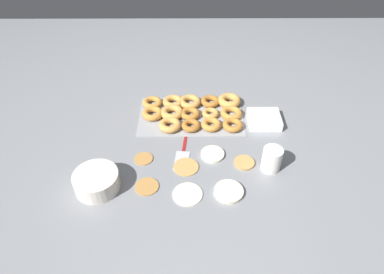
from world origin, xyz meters
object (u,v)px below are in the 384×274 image
at_px(pancake_3, 213,155).
at_px(spatula, 183,156).
at_px(pancake_1, 188,194).
at_px(pancake_2, 229,192).
at_px(pancake_4, 186,167).
at_px(donut_tray, 193,112).
at_px(batter_bowl, 97,181).
at_px(paper_cup, 272,159).
at_px(pancake_6, 147,186).
at_px(pancake_5, 244,163).
at_px(container_stack, 264,119).
at_px(pancake_0, 144,158).

bearing_deg(pancake_3, spatula, 0.73).
relative_size(pancake_1, pancake_2, 1.02).
height_order(pancake_2, pancake_3, pancake_2).
relative_size(pancake_2, pancake_4, 1.09).
distance_m(donut_tray, batter_bowl, 0.61).
height_order(donut_tray, spatula, donut_tray).
bearing_deg(pancake_4, pancake_1, 92.62).
bearing_deg(pancake_4, pancake_2, 140.44).
relative_size(pancake_4, paper_cup, 1.01).
height_order(batter_bowl, paper_cup, paper_cup).
xyz_separation_m(pancake_2, batter_bowl, (0.52, -0.03, 0.03)).
xyz_separation_m(donut_tray, batter_bowl, (0.38, 0.47, 0.02)).
bearing_deg(spatula, pancake_1, 12.11).
relative_size(pancake_6, batter_bowl, 0.54).
distance_m(pancake_2, pancake_6, 0.33).
bearing_deg(pancake_3, pancake_2, 104.31).
height_order(pancake_6, spatula, pancake_6).
distance_m(pancake_3, pancake_4, 0.13).
distance_m(pancake_2, pancake_3, 0.21).
relative_size(pancake_3, pancake_5, 1.18).
xyz_separation_m(pancake_2, pancake_3, (0.05, -0.21, -0.00)).
relative_size(pancake_3, batter_bowl, 0.58).
bearing_deg(spatula, pancake_5, 86.46).
xyz_separation_m(container_stack, spatula, (0.39, 0.23, -0.02)).
distance_m(pancake_5, container_stack, 0.30).
height_order(paper_cup, spatula, paper_cup).
height_order(pancake_3, spatula, pancake_3).
distance_m(pancake_2, paper_cup, 0.23).
bearing_deg(pancake_6, paper_cup, -168.77).
relative_size(pancake_1, pancake_4, 1.11).
xyz_separation_m(donut_tray, paper_cup, (-0.32, 0.37, 0.03)).
bearing_deg(pancake_1, spatula, -83.89).
height_order(pancake_2, donut_tray, donut_tray).
bearing_deg(batter_bowl, pancake_3, -159.33).
distance_m(pancake_5, donut_tray, 0.40).
bearing_deg(donut_tray, pancake_6, 68.11).
bearing_deg(pancake_6, pancake_0, -79.50).
relative_size(donut_tray, batter_bowl, 2.89).
bearing_deg(pancake_2, donut_tray, -74.89).
bearing_deg(pancake_0, pancake_1, 134.14).
relative_size(pancake_0, pancake_3, 0.79).
xyz_separation_m(pancake_1, paper_cup, (-0.35, -0.14, 0.05)).
bearing_deg(pancake_6, spatula, -128.96).
height_order(container_stack, spatula, container_stack).
bearing_deg(donut_tray, pancake_4, 84.85).
bearing_deg(batter_bowl, pancake_4, -162.89).
distance_m(pancake_1, spatula, 0.21).
distance_m(pancake_3, paper_cup, 0.25).
bearing_deg(pancake_6, pancake_5, -162.38).
height_order(pancake_1, batter_bowl, batter_bowl).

